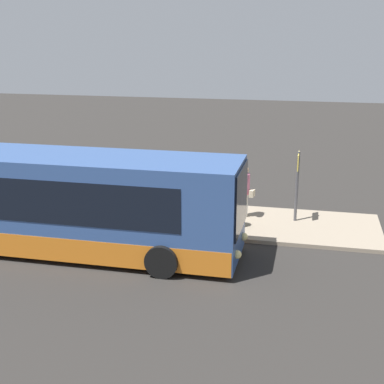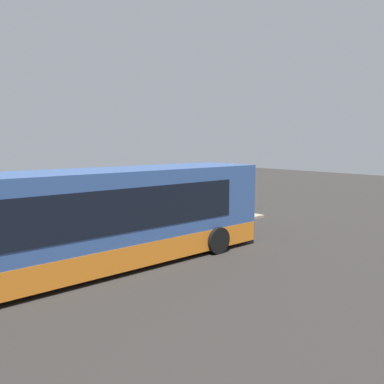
{
  "view_description": "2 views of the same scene",
  "coord_description": "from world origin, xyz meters",
  "views": [
    {
      "loc": [
        7.54,
        -14.06,
        6.3
      ],
      "look_at": [
        4.24,
        0.49,
        1.9
      ],
      "focal_mm": 50.0,
      "sensor_mm": 36.0,
      "label": 1
    },
    {
      "loc": [
        -4.87,
        -10.28,
        3.74
      ],
      "look_at": [
        4.24,
        0.49,
        1.9
      ],
      "focal_mm": 35.0,
      "sensor_mm": 36.0,
      "label": 2
    }
  ],
  "objects": [
    {
      "name": "passenger_boarding",
      "position": [
        1.49,
        4.16,
        1.16
      ],
      "size": [
        0.43,
        0.43,
        1.87
      ],
      "rotation": [
        0.0,
        0.0,
        2.87
      ],
      "color": "silver",
      "rests_on": "platform"
    },
    {
      "name": "passenger_with_bags",
      "position": [
        3.71,
        4.53,
        1.06
      ],
      "size": [
        0.57,
        0.6,
        1.72
      ],
      "rotation": [
        0.0,
        0.0,
        -2.45
      ],
      "color": "#2D2D33",
      "rests_on": "platform"
    },
    {
      "name": "trash_bin",
      "position": [
        5.31,
        2.76,
        0.45
      ],
      "size": [
        0.44,
        0.44,
        0.65
      ],
      "color": "#2D4C33",
      "rests_on": "platform"
    },
    {
      "name": "platform",
      "position": [
        0.0,
        3.31,
        0.06
      ],
      "size": [
        20.0,
        3.43,
        0.13
      ],
      "color": "gray",
      "rests_on": "ground"
    },
    {
      "name": "bus_lead",
      "position": [
        -0.3,
        -0.11,
        1.47
      ],
      "size": [
        12.14,
        2.76,
        2.96
      ],
      "color": "#33518C",
      "rests_on": "ground"
    },
    {
      "name": "suitcase",
      "position": [
        1.19,
        4.6,
        0.49
      ],
      "size": [
        0.46,
        0.21,
        0.97
      ],
      "color": "black",
      "rests_on": "platform"
    },
    {
      "name": "passenger_waiting",
      "position": [
        5.38,
        3.78,
        1.12
      ],
      "size": [
        0.6,
        0.45,
        1.83
      ],
      "rotation": [
        0.0,
        0.0,
        -1.79
      ],
      "color": "silver",
      "rests_on": "platform"
    },
    {
      "name": "sign_post",
      "position": [
        7.15,
        3.74,
        1.72
      ],
      "size": [
        0.1,
        0.83,
        2.42
      ],
      "color": "#4C4C51",
      "rests_on": "platform"
    },
    {
      "name": "ground",
      "position": [
        0.0,
        0.0,
        0.0
      ],
      "size": [
        80.0,
        80.0,
        0.0
      ],
      "primitive_type": "plane",
      "color": "#2B2826"
    }
  ]
}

